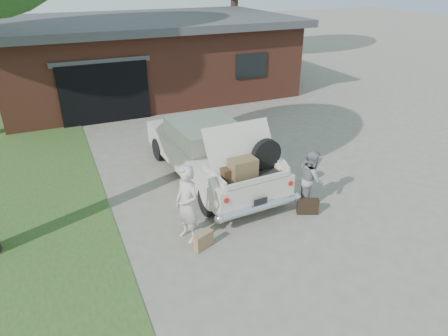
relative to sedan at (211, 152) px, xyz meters
name	(u,v)px	position (x,y,z in m)	size (l,w,h in m)	color
ground	(235,222)	(-0.35, -2.26, -0.77)	(90.00, 90.00, 0.00)	gray
house	(147,56)	(0.63, 9.21, 0.91)	(12.80, 7.80, 3.30)	brown
sedan	(211,152)	(0.00, 0.00, 0.00)	(2.31, 5.29, 2.01)	beige
woman_left	(187,204)	(-1.52, -2.42, 0.08)	(0.62, 0.41, 1.70)	beige
woman_right	(311,179)	(1.61, -2.32, -0.04)	(0.70, 0.55, 1.44)	gray
suitcase_left	(204,241)	(-1.34, -2.85, -0.59)	(0.46, 0.15, 0.35)	#9B774F
suitcase_right	(308,206)	(1.36, -2.63, -0.58)	(0.49, 0.16, 0.38)	black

